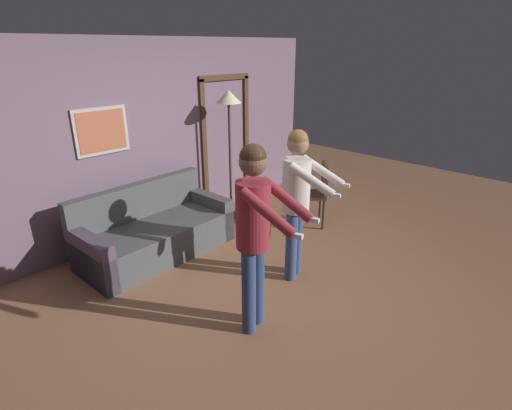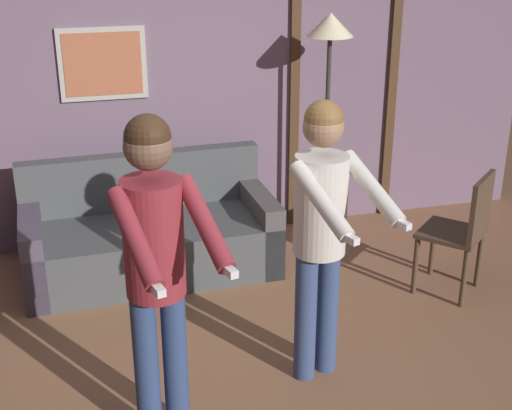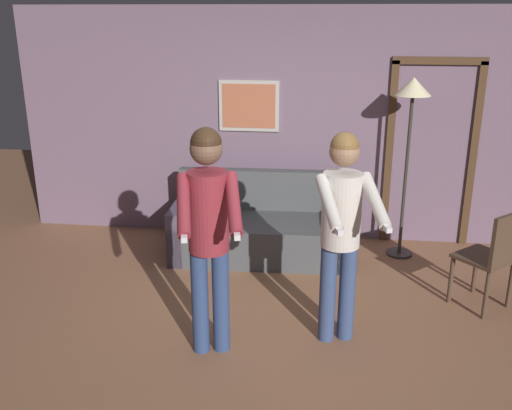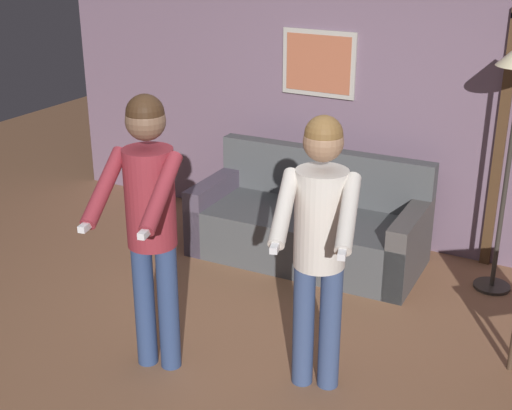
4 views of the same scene
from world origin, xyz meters
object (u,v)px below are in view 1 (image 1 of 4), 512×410
Objects in this scene: couch at (155,233)px; person_standing_left at (255,223)px; torchiere_lamp at (229,111)px; person_standing_right at (298,192)px; dining_chair_distant at (317,191)px.

person_standing_left reaches higher than couch.
torchiere_lamp is 1.12× the size of person_standing_right.
couch is at bearing 84.89° from person_standing_left.
torchiere_lamp reaches higher than person_standing_left.
dining_chair_distant is (2.14, -0.95, 0.25)m from couch.
torchiere_lamp is at bearing 68.93° from person_standing_right.
person_standing_left is at bearing -157.24° from dining_chair_distant.
person_standing_right is 1.58m from dining_chair_distant.
couch is 1.01× the size of torchiere_lamp.
dining_chair_distant is (2.31, 0.97, -0.55)m from person_standing_left.
dining_chair_distant is at bearing 22.76° from person_standing_left.
couch is 1.09× the size of person_standing_left.
couch is at bearing -173.02° from torchiere_lamp.
torchiere_lamp is 2.74m from person_standing_left.
person_standing_right reaches higher than dining_chair_distant.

